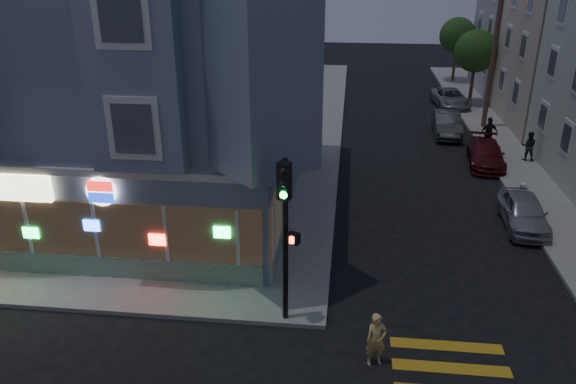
% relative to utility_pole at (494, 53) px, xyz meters
% --- Properties ---
extents(ground, '(120.00, 120.00, 0.00)m').
position_rel_utility_pole_xyz_m(ground, '(-12.00, -24.00, -4.80)').
color(ground, black).
rests_on(ground, ground).
extents(sidewalk_nw, '(33.00, 42.00, 0.15)m').
position_rel_utility_pole_xyz_m(sidewalk_nw, '(-25.50, -1.00, -4.72)').
color(sidewalk_nw, gray).
rests_on(sidewalk_nw, ground).
extents(corner_building, '(14.60, 14.60, 11.40)m').
position_rel_utility_pole_xyz_m(corner_building, '(-18.00, -13.02, 1.02)').
color(corner_building, slate).
rests_on(corner_building, sidewalk_nw).
extents(row_house_d, '(12.00, 8.60, 10.50)m').
position_rel_utility_pole_xyz_m(row_house_d, '(7.50, 10.00, 0.60)').
color(row_house_d, '#9A93A2').
rests_on(row_house_d, sidewalk_ne).
extents(utility_pole, '(2.20, 0.30, 9.00)m').
position_rel_utility_pole_xyz_m(utility_pole, '(0.00, 0.00, 0.00)').
color(utility_pole, '#4C3826').
rests_on(utility_pole, sidewalk_ne).
extents(street_tree_near, '(3.00, 3.00, 5.30)m').
position_rel_utility_pole_xyz_m(street_tree_near, '(0.20, 6.00, -0.86)').
color(street_tree_near, '#4C3826').
rests_on(street_tree_near, sidewalk_ne).
extents(street_tree_far, '(3.00, 3.00, 5.30)m').
position_rel_utility_pole_xyz_m(street_tree_far, '(0.20, 14.00, -0.86)').
color(street_tree_far, '#4C3826').
rests_on(street_tree_far, sidewalk_ne).
extents(running_child, '(0.66, 0.53, 1.59)m').
position_rel_utility_pole_xyz_m(running_child, '(-7.58, -23.32, -4.00)').
color(running_child, '#DCC470').
rests_on(running_child, ground).
extents(pedestrian_a, '(0.87, 0.74, 1.58)m').
position_rel_utility_pole_xyz_m(pedestrian_a, '(1.00, -6.23, -3.85)').
color(pedestrian_a, '#222327').
rests_on(pedestrian_a, sidewalk_ne).
extents(pedestrian_b, '(1.14, 0.72, 1.80)m').
position_rel_utility_pole_xyz_m(pedestrian_b, '(-0.70, -4.43, -3.75)').
color(pedestrian_b, black).
rests_on(pedestrian_b, sidewalk_ne).
extents(parked_car_a, '(1.77, 4.06, 1.36)m').
position_rel_utility_pole_xyz_m(parked_car_a, '(-1.30, -14.18, -4.12)').
color(parked_car_a, '#A2A4AA').
rests_on(parked_car_a, ground).
extents(parked_car_b, '(1.69, 4.42, 1.44)m').
position_rel_utility_pole_xyz_m(parked_car_b, '(-2.59, -1.67, -4.08)').
color(parked_car_b, '#373A3C').
rests_on(parked_car_b, ground).
extents(parked_car_c, '(2.19, 4.46, 1.25)m').
position_rel_utility_pole_xyz_m(parked_car_c, '(-1.30, -6.87, -4.17)').
color(parked_car_c, '#541318').
rests_on(parked_car_c, ground).
extents(parked_car_d, '(2.59, 4.80, 1.28)m').
position_rel_utility_pole_xyz_m(parked_car_d, '(-1.30, 5.38, -4.16)').
color(parked_car_d, '#909499').
rests_on(parked_car_d, ground).
extents(traffic_signal, '(0.66, 0.58, 5.19)m').
position_rel_utility_pole_xyz_m(traffic_signal, '(-10.24, -21.83, -1.14)').
color(traffic_signal, black).
rests_on(traffic_signal, sidewalk_nw).
extents(fire_hydrant, '(0.49, 0.28, 0.84)m').
position_rel_utility_pole_xyz_m(fire_hydrant, '(-0.70, -11.70, -4.20)').
color(fire_hydrant, white).
rests_on(fire_hydrant, sidewalk_ne).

